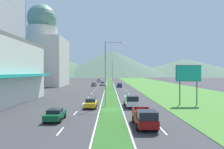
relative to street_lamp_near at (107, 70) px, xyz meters
name	(u,v)px	position (x,y,z in m)	size (l,w,h in m)	color
ground_plane	(111,110)	(0.59, -2.50, -6.25)	(600.00, 600.00, 0.00)	#38383A
grass_median	(110,85)	(0.59, 57.50, -6.22)	(3.20, 240.00, 0.06)	#2D6023
grass_verge_right	(155,85)	(21.19, 57.50, -6.22)	(24.00, 240.00, 0.06)	#477F33
lane_dash_left_1	(60,131)	(-4.51, -13.75, -6.24)	(0.16, 2.80, 0.01)	silver
lane_dash_left_2	(75,113)	(-4.51, -5.00, -6.24)	(0.16, 2.80, 0.01)	silver
lane_dash_left_3	(83,103)	(-4.51, 3.75, -6.24)	(0.16, 2.80, 0.01)	silver
lane_dash_left_4	(88,97)	(-4.51, 12.50, -6.24)	(0.16, 2.80, 0.01)	silver
lane_dash_left_5	(92,93)	(-4.51, 21.26, -6.24)	(0.16, 2.80, 0.01)	silver
lane_dash_left_6	(94,90)	(-4.51, 30.01, -6.24)	(0.16, 2.80, 0.01)	silver
lane_dash_left_7	(96,88)	(-4.51, 38.76, -6.24)	(0.16, 2.80, 0.01)	silver
lane_dash_left_8	(97,86)	(-4.51, 47.51, -6.24)	(0.16, 2.80, 0.01)	silver
lane_dash_left_9	(98,85)	(-4.51, 56.26, -6.24)	(0.16, 2.80, 0.01)	silver
lane_dash_right_1	(163,131)	(5.69, -13.75, -6.24)	(0.16, 2.80, 0.01)	silver
lane_dash_right_2	(147,113)	(5.69, -5.00, -6.24)	(0.16, 2.80, 0.01)	silver
lane_dash_right_3	(138,103)	(5.69, 3.75, -6.24)	(0.16, 2.80, 0.01)	silver
lane_dash_right_4	(133,97)	(5.69, 12.50, -6.24)	(0.16, 2.80, 0.01)	silver
lane_dash_right_5	(129,93)	(5.69, 21.26, -6.24)	(0.16, 2.80, 0.01)	silver
lane_dash_right_6	(126,90)	(5.69, 30.01, -6.24)	(0.16, 2.80, 0.01)	silver
lane_dash_right_7	(124,88)	(5.69, 38.76, -6.24)	(0.16, 2.80, 0.01)	silver
lane_dash_right_8	(123,86)	(5.69, 47.51, -6.24)	(0.16, 2.80, 0.01)	silver
lane_dash_right_9	(121,85)	(5.69, 56.26, -6.24)	(0.16, 2.80, 0.01)	silver
edge_line_median_left	(106,85)	(-1.16, 57.50, -6.24)	(0.16, 240.00, 0.01)	silver
edge_line_median_right	(114,85)	(2.34, 57.50, -6.24)	(0.16, 240.00, 0.01)	silver
domed_building	(42,52)	(-28.44, 52.77, 8.04)	(19.39, 19.39, 34.69)	beige
midrise_colored	(52,65)	(-30.56, 74.94, 3.48)	(13.82, 13.82, 19.45)	yellow
hill_far_left	(31,62)	(-112.78, 256.28, 14.13)	(228.42, 228.42, 40.75)	#47664C
hill_far_center	(112,64)	(4.67, 239.64, 11.10)	(156.00, 156.00, 34.70)	#516B56
hill_far_right	(185,67)	(112.30, 261.46, 6.47)	(180.51, 180.51, 25.45)	#516B56
street_lamp_near	(107,70)	(0.00, 0.00, 0.00)	(3.37, 0.28, 10.96)	#99999E
street_lamp_mid	(111,74)	(1.03, 31.97, -0.98)	(2.57, 0.32, 9.22)	#99999E
billboard_roadside	(189,75)	(14.28, 1.51, -0.97)	(4.51, 0.28, 7.09)	#4C4C51
car_0	(91,103)	(-2.69, -0.73, -5.48)	(1.93, 4.21, 1.53)	yellow
car_1	(98,81)	(-6.01, 82.17, -5.52)	(1.90, 4.74, 1.40)	#B2B2B7
car_2	(99,80)	(-6.30, 96.29, -5.48)	(1.89, 4.59, 1.51)	silver
car_3	(55,114)	(-6.20, -9.38, -5.51)	(1.99, 4.01, 1.42)	#0C5128
car_4	(103,84)	(-2.62, 53.67, -5.44)	(1.96, 4.05, 1.61)	#B2B2B7
car_5	(119,85)	(4.24, 43.51, -5.48)	(2.01, 4.03, 1.51)	navy
car_6	(94,84)	(-6.12, 49.70, -5.51)	(1.94, 4.09, 1.43)	slate
pickup_truck_0	(145,118)	(4.09, -12.47, -5.27)	(2.18, 5.40, 2.00)	maroon
pickup_truck_1	(131,101)	(4.02, -0.04, -5.27)	(2.18, 5.40, 2.00)	silver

